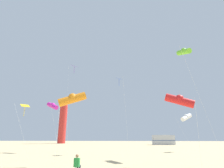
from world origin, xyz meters
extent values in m
cube|color=#238438|center=(-0.87, 4.59, 0.68)|extent=(0.37, 0.27, 0.52)
sphere|color=#9E704C|center=(-0.87, 4.59, 1.06)|extent=(0.20, 0.20, 0.20)
cylinder|color=#2D2D38|center=(-0.77, 4.75, 0.44)|extent=(0.18, 0.37, 0.13)
cylinder|color=#2D2D38|center=(-0.93, 4.78, 0.44)|extent=(0.18, 0.37, 0.13)
cylinder|color=silver|center=(-8.72, 20.13, 3.56)|extent=(1.20, 1.85, 7.12)
cylinder|color=#D826A5|center=(-9.64, 20.72, 7.12)|extent=(2.48, 1.94, 1.48)
sphere|color=#D826A5|center=(-9.64, 20.72, 7.27)|extent=(0.76, 0.76, 0.76)
cylinder|color=silver|center=(-3.39, 7.45, 2.71)|extent=(0.75, 1.96, 5.43)
cylinder|color=orange|center=(-2.42, 7.82, 5.43)|extent=(2.58, 1.53, 1.48)
sphere|color=orange|center=(-2.42, 7.82, 5.58)|extent=(0.76, 0.76, 0.76)
cylinder|color=silver|center=(8.07, 7.91, 2.62)|extent=(0.67, 2.18, 5.25)
cylinder|color=red|center=(6.99, 8.24, 5.24)|extent=(2.59, 1.40, 1.48)
sphere|color=red|center=(6.99, 8.24, 5.39)|extent=(0.76, 0.76, 0.76)
cylinder|color=silver|center=(2.34, 18.72, 5.51)|extent=(0.71, 1.90, 11.03)
cube|color=blue|center=(1.40, 19.07, 11.03)|extent=(1.22, 1.22, 0.40)
cylinder|color=blue|center=(1.40, 19.07, 10.38)|extent=(0.04, 0.04, 1.10)
cylinder|color=silver|center=(-8.50, 10.87, 2.81)|extent=(1.81, 1.12, 5.62)
cube|color=yellow|center=(-9.05, 11.76, 5.62)|extent=(1.22, 1.22, 0.40)
cylinder|color=yellow|center=(-9.05, 11.76, 4.97)|extent=(0.04, 0.04, 1.10)
cylinder|color=silver|center=(11.43, 22.39, 2.67)|extent=(1.60, 1.90, 5.35)
cylinder|color=white|center=(12.38, 23.18, 5.35)|extent=(2.36, 2.14, 1.48)
sphere|color=white|center=(12.38, 23.18, 5.50)|extent=(0.76, 0.76, 0.76)
cylinder|color=silver|center=(-5.86, 17.01, 6.38)|extent=(1.08, 0.86, 12.76)
cube|color=purple|center=(-5.44, 17.54, 12.75)|extent=(1.22, 1.22, 0.40)
cylinder|color=purple|center=(-5.44, 17.54, 12.10)|extent=(0.04, 0.04, 1.10)
cylinder|color=silver|center=(10.53, 12.55, 6.45)|extent=(3.39, 0.91, 12.90)
cylinder|color=#72D12D|center=(10.08, 14.24, 12.90)|extent=(1.32, 2.59, 1.48)
sphere|color=#72D12D|center=(10.08, 14.24, 13.05)|extent=(0.76, 0.76, 0.76)
cylinder|color=red|center=(-21.14, 58.65, 7.00)|extent=(2.80, 2.80, 14.00)
cylinder|color=black|center=(-21.14, 58.65, 14.90)|extent=(2.00, 2.00, 1.80)
cone|color=black|center=(-21.14, 58.65, 16.30)|extent=(2.20, 2.20, 1.00)
cube|color=#B7BABF|center=(13.67, 49.48, 1.40)|extent=(6.58, 2.85, 2.80)
cube|color=#4C608C|center=(13.67, 49.48, 1.26)|extent=(6.62, 2.89, 0.24)
camera|label=1|loc=(2.21, -7.23, 2.21)|focal=28.24mm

